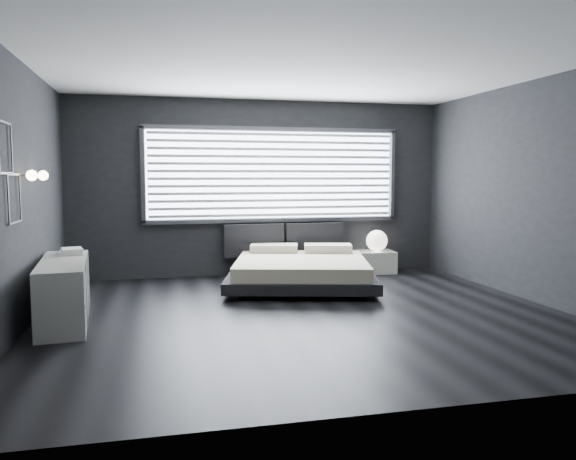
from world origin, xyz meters
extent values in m
plane|color=black|center=(0.00, 0.00, 0.00)|extent=(6.00, 6.00, 0.00)
plane|color=white|center=(0.00, 0.00, 2.80)|extent=(6.00, 6.00, 0.00)
cube|color=black|center=(0.00, 2.75, 1.40)|extent=(6.00, 0.04, 2.80)
cube|color=black|center=(0.00, -2.75, 1.40)|extent=(6.00, 0.04, 2.80)
cube|color=black|center=(-3.00, 0.00, 1.40)|extent=(0.04, 5.50, 2.80)
cube|color=black|center=(3.00, 0.00, 1.40)|extent=(0.04, 5.50, 2.80)
cube|color=white|center=(0.20, 2.73, 1.61)|extent=(4.00, 0.02, 1.38)
cube|color=#47474C|center=(-1.84, 2.70, 1.61)|extent=(0.06, 0.08, 1.48)
cube|color=#47474C|center=(2.24, 2.70, 1.61)|extent=(0.06, 0.08, 1.48)
cube|color=#47474C|center=(0.20, 2.70, 2.34)|extent=(4.14, 0.08, 0.06)
cube|color=#47474C|center=(0.20, 2.70, 0.88)|extent=(4.14, 0.08, 0.06)
cube|color=silver|center=(0.20, 2.67, 1.61)|extent=(3.94, 0.03, 1.32)
cube|color=black|center=(-0.14, 2.64, 0.57)|extent=(0.96, 0.16, 0.52)
cube|color=black|center=(0.86, 2.64, 0.57)|extent=(0.96, 0.16, 0.52)
cylinder|color=silver|center=(-2.95, 0.05, 1.60)|extent=(0.10, 0.02, 0.02)
sphere|color=#FFE5B7|center=(-2.88, 0.05, 1.60)|extent=(0.11, 0.11, 0.11)
cylinder|color=silver|center=(-2.95, 0.65, 1.60)|extent=(0.10, 0.02, 0.02)
sphere|color=#FFE5B7|center=(-2.88, 0.65, 1.60)|extent=(0.11, 0.11, 0.11)
cube|color=#47474C|center=(-2.98, -0.55, 2.08)|extent=(0.01, 0.46, 0.02)
cube|color=#47474C|center=(-2.98, -0.55, 1.62)|extent=(0.01, 0.46, 0.02)
cube|color=#47474C|center=(-2.98, -0.32, 1.85)|extent=(0.01, 0.02, 0.46)
cube|color=#47474C|center=(-2.98, -0.30, 1.61)|extent=(0.01, 0.46, 0.02)
cube|color=#47474C|center=(-2.98, -0.30, 1.15)|extent=(0.01, 0.46, 0.02)
cube|color=#47474C|center=(-2.98, -0.07, 1.38)|extent=(0.01, 0.02, 0.46)
cube|color=#47474C|center=(-2.98, -0.53, 1.38)|extent=(0.01, 0.02, 0.46)
cube|color=black|center=(-0.69, 1.00, 0.04)|extent=(0.14, 0.14, 0.07)
cube|color=black|center=(1.02, 0.56, 0.04)|extent=(0.14, 0.14, 0.07)
cube|color=black|center=(-0.31, 2.54, 0.04)|extent=(0.14, 0.14, 0.07)
cube|color=black|center=(1.41, 2.10, 0.04)|extent=(0.14, 0.14, 0.07)
cube|color=black|center=(0.36, 1.55, 0.15)|extent=(2.47, 2.40, 0.15)
cube|color=#C1B99A|center=(0.36, 1.55, 0.32)|extent=(2.22, 2.22, 0.19)
cube|color=beige|center=(0.13, 2.36, 0.47)|extent=(0.80, 0.56, 0.12)
cube|color=beige|center=(0.95, 2.15, 0.47)|extent=(0.80, 0.56, 0.12)
cube|color=silver|center=(1.86, 2.48, 0.18)|extent=(0.66, 0.56, 0.36)
sphere|color=white|center=(1.88, 2.45, 0.53)|extent=(0.35, 0.35, 0.35)
cube|color=silver|center=(-2.65, 0.29, 0.34)|extent=(0.62, 1.73, 0.68)
cube|color=#47474C|center=(-2.41, 0.31, 0.34)|extent=(0.15, 1.67, 0.66)
cube|color=silver|center=(-2.63, 0.80, 0.70)|extent=(0.30, 0.37, 0.04)
cube|color=silver|center=(-2.62, 0.78, 0.73)|extent=(0.28, 0.34, 0.03)
camera|label=1|loc=(-1.65, -6.15, 1.60)|focal=35.00mm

